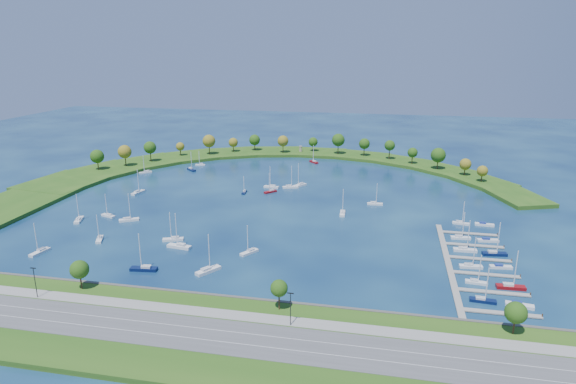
% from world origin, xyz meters
% --- Properties ---
extents(ground, '(700.00, 700.00, 0.00)m').
position_xyz_m(ground, '(0.00, 0.00, 0.00)').
color(ground, '#071B44').
rests_on(ground, ground).
extents(south_shoreline, '(420.00, 43.10, 11.60)m').
position_xyz_m(south_shoreline, '(0.03, -122.88, 1.00)').
color(south_shoreline, '#255015').
rests_on(south_shoreline, ground).
extents(breakwater, '(286.74, 247.64, 2.00)m').
position_xyz_m(breakwater, '(-46.33, 48.72, 0.99)').
color(breakwater, '#255015').
rests_on(breakwater, ground).
extents(breakwater_trees, '(237.21, 89.83, 14.65)m').
position_xyz_m(breakwater_trees, '(-16.16, 85.64, 10.59)').
color(breakwater_trees, '#382314').
rests_on(breakwater_trees, breakwater).
extents(harbor_tower, '(2.60, 2.60, 4.10)m').
position_xyz_m(harbor_tower, '(-7.87, 115.05, 4.10)').
color(harbor_tower, gray).
rests_on(harbor_tower, breakwater).
extents(dock_system, '(24.28, 82.00, 1.60)m').
position_xyz_m(dock_system, '(85.30, -61.00, 0.35)').
color(dock_system, gray).
rests_on(dock_system, ground).
extents(moored_boat_0, '(7.54, 8.81, 13.41)m').
position_xyz_m(moored_boat_0, '(6.46, 30.43, 0.95)').
color(moored_boat_0, white).
rests_on(moored_boat_0, ground).
extents(moored_boat_1, '(4.33, 9.30, 13.19)m').
position_xyz_m(moored_boat_1, '(-76.27, -0.63, 0.94)').
color(moored_boat_1, white).
rests_on(moored_boat_1, ground).
extents(moored_boat_2, '(6.71, 3.04, 9.53)m').
position_xyz_m(moored_boat_2, '(-67.08, 67.32, 0.85)').
color(moored_boat_2, white).
rests_on(moored_boat_2, ground).
extents(moored_boat_3, '(9.96, 3.91, 14.25)m').
position_xyz_m(moored_boat_3, '(-24.29, -66.10, 0.98)').
color(moored_boat_3, white).
rests_on(moored_boat_3, ground).
extents(moored_boat_4, '(9.77, 3.77, 13.99)m').
position_xyz_m(moored_boat_4, '(-28.35, -87.63, 0.97)').
color(moored_boat_4, '#09163D').
rests_on(moored_boat_4, ground).
extents(moored_boat_5, '(7.78, 2.61, 11.26)m').
position_xyz_m(moored_boat_5, '(49.40, 4.88, 0.89)').
color(moored_boat_5, white).
rests_on(moored_boat_5, ground).
extents(moored_boat_6, '(7.57, 9.48, 14.12)m').
position_xyz_m(moored_boat_6, '(-5.64, -84.43, 0.97)').
color(moored_boat_6, white).
rests_on(moored_boat_6, ground).
extents(moored_boat_7, '(7.82, 7.47, 12.42)m').
position_xyz_m(moored_boat_7, '(-67.69, 53.17, 0.92)').
color(moored_boat_7, '#09163D').
rests_on(moored_boat_7, ground).
extents(moored_boat_8, '(6.53, 7.06, 11.06)m').
position_xyz_m(moored_boat_8, '(-6.80, 15.32, 0.88)').
color(moored_boat_8, maroon).
rests_on(moored_boat_8, ground).
extents(moored_boat_9, '(3.91, 8.85, 12.58)m').
position_xyz_m(moored_boat_9, '(-74.62, -81.70, 0.92)').
color(moored_boat_9, white).
rests_on(moored_boat_9, ground).
extents(moored_boat_10, '(7.14, 7.04, 11.51)m').
position_xyz_m(moored_boat_10, '(-92.99, 40.84, 0.89)').
color(moored_boat_10, white).
rests_on(moored_boat_10, ground).
extents(moored_boat_11, '(5.11, 7.92, 11.34)m').
position_xyz_m(moored_boat_11, '(-59.46, -65.31, 0.89)').
color(moored_boat_11, white).
rests_on(moored_boat_11, ground).
extents(moored_boat_12, '(8.67, 4.94, 12.29)m').
position_xyz_m(moored_boat_12, '(-29.87, -59.40, 0.91)').
color(moored_boat_12, white).
rests_on(moored_boat_12, ground).
extents(moored_boat_13, '(6.20, 7.85, 11.65)m').
position_xyz_m(moored_boat_13, '(4.20, -65.79, 0.90)').
color(moored_boat_13, white).
rests_on(moored_boat_13, ground).
extents(moored_boat_14, '(2.72, 8.46, 12.29)m').
position_xyz_m(moored_boat_14, '(34.95, -13.16, 0.91)').
color(moored_boat_14, white).
rests_on(moored_boat_14, ground).
extents(moored_boat_15, '(7.13, 7.69, 12.06)m').
position_xyz_m(moored_boat_15, '(5.73, 89.94, 0.91)').
color(moored_boat_15, maroon).
rests_on(moored_boat_15, ground).
extents(moored_boat_16, '(8.60, 3.01, 12.40)m').
position_xyz_m(moored_boat_16, '(-8.32, 24.27, 0.92)').
color(moored_boat_16, white).
rests_on(moored_boat_16, ground).
extents(moored_boat_17, '(5.13, 8.99, 12.75)m').
position_xyz_m(moored_boat_17, '(-81.57, -46.20, 0.93)').
color(moored_boat_17, white).
rests_on(moored_boat_17, ground).
extents(moored_boat_18, '(2.34, 6.58, 9.48)m').
position_xyz_m(moored_boat_18, '(-20.46, 11.64, 0.84)').
color(moored_boat_18, '#09163D').
rests_on(moored_boat_18, ground).
extents(moored_boat_19, '(9.03, 5.22, 12.82)m').
position_xyz_m(moored_boat_19, '(2.01, 25.95, 0.93)').
color(moored_boat_19, white).
rests_on(moored_boat_19, ground).
extents(moored_boat_20, '(8.88, 6.43, 12.92)m').
position_xyz_m(moored_boat_20, '(-59.40, -41.51, 0.93)').
color(moored_boat_20, white).
rests_on(moored_boat_20, ground).
extents(moored_boat_21, '(7.83, 4.47, 11.10)m').
position_xyz_m(moored_boat_21, '(-71.71, -38.05, 0.88)').
color(moored_boat_21, white).
rests_on(moored_boat_21, ground).
extents(docked_boat_0, '(8.11, 2.83, 11.70)m').
position_xyz_m(docked_boat_0, '(85.52, -87.44, 0.90)').
color(docked_boat_0, '#09163D').
rests_on(docked_boat_0, ground).
extents(docked_boat_1, '(8.42, 3.54, 1.66)m').
position_xyz_m(docked_boat_1, '(95.98, -88.33, 0.61)').
color(docked_boat_1, white).
rests_on(docked_boat_1, ground).
extents(docked_boat_2, '(7.30, 2.81, 10.47)m').
position_xyz_m(docked_boat_2, '(85.54, -74.83, 0.87)').
color(docked_boat_2, white).
rests_on(docked_boat_2, ground).
extents(docked_boat_3, '(9.26, 2.90, 13.49)m').
position_xyz_m(docked_boat_3, '(96.00, -76.36, 0.95)').
color(docked_boat_3, maroon).
rests_on(docked_boat_3, ground).
extents(docked_boat_4, '(8.21, 2.88, 11.85)m').
position_xyz_m(docked_boat_4, '(85.52, -62.35, 0.90)').
color(docked_boat_4, white).
rests_on(docked_boat_4, ground).
extents(docked_boat_5, '(7.98, 2.98, 1.59)m').
position_xyz_m(docked_boat_5, '(95.99, -60.57, 0.58)').
color(docked_boat_5, white).
rests_on(docked_boat_5, ground).
extents(docked_boat_6, '(8.82, 2.61, 12.90)m').
position_xyz_m(docked_boat_6, '(85.51, -47.34, 0.93)').
color(docked_boat_6, white).
rests_on(docked_boat_6, ground).
extents(docked_boat_7, '(9.34, 3.67, 13.37)m').
position_xyz_m(docked_boat_7, '(96.00, -48.96, 0.95)').
color(docked_boat_7, '#09163D').
rests_on(docked_boat_7, ground).
extents(docked_boat_8, '(8.06, 2.80, 11.64)m').
position_xyz_m(docked_boat_8, '(85.52, -34.19, 0.90)').
color(docked_boat_8, white).
rests_on(docked_boat_8, ground).
extents(docked_boat_9, '(8.66, 3.41, 1.72)m').
position_xyz_m(docked_boat_9, '(95.98, -35.06, 0.63)').
color(docked_boat_9, white).
rests_on(docked_boat_9, ground).
extents(docked_boat_10, '(7.51, 3.20, 10.69)m').
position_xyz_m(docked_boat_10, '(87.94, -16.06, 0.87)').
color(docked_boat_10, white).
rests_on(docked_boat_10, ground).
extents(docked_boat_11, '(8.27, 3.04, 1.65)m').
position_xyz_m(docked_boat_11, '(97.88, -15.80, 0.61)').
color(docked_boat_11, white).
rests_on(docked_boat_11, ground).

